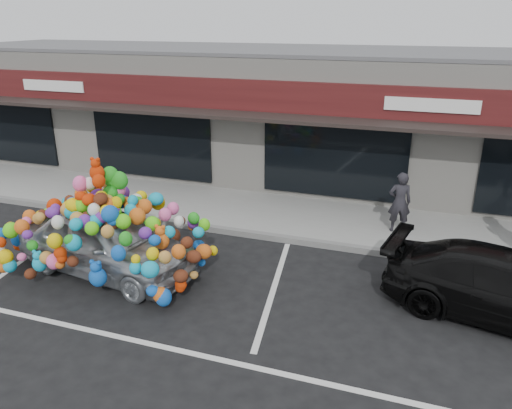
% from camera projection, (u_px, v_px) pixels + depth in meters
% --- Properties ---
extents(ground, '(90.00, 90.00, 0.00)m').
position_uv_depth(ground, '(151.00, 272.00, 11.07)').
color(ground, black).
rests_on(ground, ground).
extents(shop_building, '(24.00, 7.20, 4.31)m').
position_uv_depth(shop_building, '(267.00, 111.00, 17.78)').
color(shop_building, beige).
rests_on(shop_building, ground).
extents(sidewalk, '(26.00, 3.00, 0.15)m').
position_uv_depth(sidewalk, '(220.00, 208.00, 14.59)').
color(sidewalk, gray).
rests_on(sidewalk, ground).
extents(kerb, '(26.00, 0.18, 0.16)m').
position_uv_depth(kerb, '(198.00, 227.00, 13.26)').
color(kerb, slate).
rests_on(kerb, ground).
extents(parking_stripe_left, '(0.73, 4.37, 0.01)m').
position_uv_depth(parking_stripe_left, '(40.00, 248.00, 12.22)').
color(parking_stripe_left, silver).
rests_on(parking_stripe_left, ground).
extents(parking_stripe_mid, '(0.73, 4.37, 0.01)m').
position_uv_depth(parking_stripe_mid, '(274.00, 288.00, 10.40)').
color(parking_stripe_mid, silver).
rests_on(parking_stripe_mid, ground).
extents(lane_line, '(14.00, 0.12, 0.01)m').
position_uv_depth(lane_line, '(185.00, 352.00, 8.43)').
color(lane_line, silver).
rests_on(lane_line, ground).
extents(toy_car, '(3.04, 4.73, 2.61)m').
position_uv_depth(toy_car, '(106.00, 235.00, 10.80)').
color(toy_car, '#A0A4AB').
rests_on(toy_car, ground).
extents(black_sedan, '(2.60, 4.65, 1.27)m').
position_uv_depth(black_sedan, '(505.00, 287.00, 9.20)').
color(black_sedan, black).
rests_on(black_sedan, ground).
extents(pedestrian_a, '(0.65, 0.50, 1.57)m').
position_uv_depth(pedestrian_a, '(400.00, 202.00, 12.55)').
color(pedestrian_a, black).
rests_on(pedestrian_a, sidewalk).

